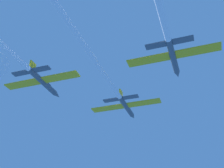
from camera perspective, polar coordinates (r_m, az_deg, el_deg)
jet_lead at (r=62.64m, az=-2.11°, el=2.75°), size 19.32×65.15×3.20m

